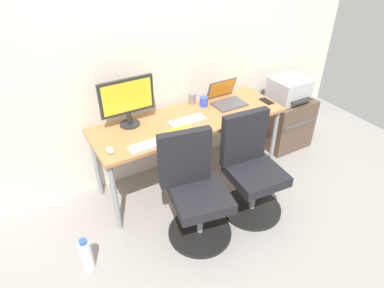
{
  "coord_description": "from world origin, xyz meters",
  "views": [
    {
      "loc": [
        -1.33,
        -2.33,
        2.25
      ],
      "look_at": [
        0.0,
        -0.05,
        0.47
      ],
      "focal_mm": 31.47,
      "sensor_mm": 36.0,
      "label": 1
    }
  ],
  "objects_px": {
    "office_chair_left": "(195,192)",
    "printer": "(289,89)",
    "office_chair_right": "(251,170)",
    "open_laptop": "(226,98)",
    "water_bottle_on_floor": "(87,255)",
    "coffee_mug": "(204,102)",
    "side_cabinet": "(284,121)",
    "desktop_monitor": "(127,99)"
  },
  "relations": [
    {
      "from": "office_chair_right",
      "to": "water_bottle_on_floor",
      "type": "bearing_deg",
      "value": 176.97
    },
    {
      "from": "office_chair_left",
      "to": "water_bottle_on_floor",
      "type": "relative_size",
      "value": 3.03
    },
    {
      "from": "water_bottle_on_floor",
      "to": "coffee_mug",
      "type": "height_order",
      "value": "coffee_mug"
    },
    {
      "from": "office_chair_left",
      "to": "office_chair_right",
      "type": "distance_m",
      "value": 0.57
    },
    {
      "from": "printer",
      "to": "water_bottle_on_floor",
      "type": "xyz_separation_m",
      "value": [
        -2.49,
        -0.58,
        -0.55
      ]
    },
    {
      "from": "open_laptop",
      "to": "coffee_mug",
      "type": "height_order",
      "value": "open_laptop"
    },
    {
      "from": "printer",
      "to": "desktop_monitor",
      "type": "relative_size",
      "value": 0.83
    },
    {
      "from": "office_chair_left",
      "to": "printer",
      "type": "height_order",
      "value": "office_chair_left"
    },
    {
      "from": "open_laptop",
      "to": "office_chair_right",
      "type": "bearing_deg",
      "value": -105.89
    },
    {
      "from": "office_chair_left",
      "to": "open_laptop",
      "type": "distance_m",
      "value": 1.09
    },
    {
      "from": "office_chair_left",
      "to": "open_laptop",
      "type": "bearing_deg",
      "value": 42.15
    },
    {
      "from": "desktop_monitor",
      "to": "side_cabinet",
      "type": "bearing_deg",
      "value": -3.36
    },
    {
      "from": "printer",
      "to": "side_cabinet",
      "type": "bearing_deg",
      "value": 90.0
    },
    {
      "from": "printer",
      "to": "water_bottle_on_floor",
      "type": "height_order",
      "value": "printer"
    },
    {
      "from": "office_chair_right",
      "to": "side_cabinet",
      "type": "xyz_separation_m",
      "value": [
        1.02,
        0.66,
        -0.13
      ]
    },
    {
      "from": "office_chair_left",
      "to": "side_cabinet",
      "type": "height_order",
      "value": "office_chair_left"
    },
    {
      "from": "office_chair_left",
      "to": "side_cabinet",
      "type": "xyz_separation_m",
      "value": [
        1.59,
        0.66,
        -0.13
      ]
    },
    {
      "from": "office_chair_left",
      "to": "coffee_mug",
      "type": "xyz_separation_m",
      "value": [
        0.54,
        0.74,
        0.35
      ]
    },
    {
      "from": "desktop_monitor",
      "to": "open_laptop",
      "type": "distance_m",
      "value": 1.0
    },
    {
      "from": "coffee_mug",
      "to": "office_chair_left",
      "type": "bearing_deg",
      "value": -125.97
    },
    {
      "from": "office_chair_left",
      "to": "open_laptop",
      "type": "relative_size",
      "value": 3.03
    },
    {
      "from": "desktop_monitor",
      "to": "office_chair_right",
      "type": "bearing_deg",
      "value": -44.16
    },
    {
      "from": "office_chair_right",
      "to": "office_chair_left",
      "type": "bearing_deg",
      "value": -179.9
    },
    {
      "from": "printer",
      "to": "coffee_mug",
      "type": "distance_m",
      "value": 1.06
    },
    {
      "from": "office_chair_right",
      "to": "water_bottle_on_floor",
      "type": "relative_size",
      "value": 3.03
    },
    {
      "from": "water_bottle_on_floor",
      "to": "office_chair_right",
      "type": "bearing_deg",
      "value": -3.03
    },
    {
      "from": "water_bottle_on_floor",
      "to": "coffee_mug",
      "type": "bearing_deg",
      "value": 24.63
    },
    {
      "from": "water_bottle_on_floor",
      "to": "open_laptop",
      "type": "xyz_separation_m",
      "value": [
        1.66,
        0.61,
        0.64
      ]
    },
    {
      "from": "office_chair_left",
      "to": "office_chair_right",
      "type": "xyz_separation_m",
      "value": [
        0.57,
        0.0,
        0.0
      ]
    },
    {
      "from": "office_chair_left",
      "to": "office_chair_right",
      "type": "relative_size",
      "value": 1.0
    },
    {
      "from": "water_bottle_on_floor",
      "to": "coffee_mug",
      "type": "distance_m",
      "value": 1.7
    },
    {
      "from": "office_chair_left",
      "to": "open_laptop",
      "type": "xyz_separation_m",
      "value": [
        0.76,
        0.69,
        0.36
      ]
    },
    {
      "from": "coffee_mug",
      "to": "side_cabinet",
      "type": "bearing_deg",
      "value": -4.38
    },
    {
      "from": "water_bottle_on_floor",
      "to": "open_laptop",
      "type": "height_order",
      "value": "open_laptop"
    },
    {
      "from": "water_bottle_on_floor",
      "to": "open_laptop",
      "type": "bearing_deg",
      "value": 20.18
    },
    {
      "from": "open_laptop",
      "to": "coffee_mug",
      "type": "relative_size",
      "value": 3.37
    },
    {
      "from": "water_bottle_on_floor",
      "to": "office_chair_left",
      "type": "bearing_deg",
      "value": -4.98
    },
    {
      "from": "office_chair_right",
      "to": "coffee_mug",
      "type": "height_order",
      "value": "office_chair_right"
    },
    {
      "from": "office_chair_left",
      "to": "desktop_monitor",
      "type": "height_order",
      "value": "desktop_monitor"
    },
    {
      "from": "printer",
      "to": "desktop_monitor",
      "type": "distance_m",
      "value": 1.83
    },
    {
      "from": "printer",
      "to": "open_laptop",
      "type": "height_order",
      "value": "open_laptop"
    },
    {
      "from": "side_cabinet",
      "to": "desktop_monitor",
      "type": "xyz_separation_m",
      "value": [
        -1.81,
        0.11,
        0.69
      ]
    }
  ]
}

